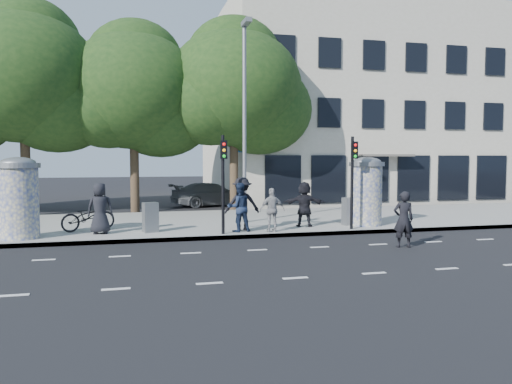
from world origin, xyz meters
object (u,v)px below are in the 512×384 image
object	(u,v)px
ped_d	(242,204)
ped_f	(304,204)
ped_e	(272,210)
cabinet_left	(150,217)
ad_column_right	(366,190)
cabinet_right	(350,211)
traffic_pole_near	(223,174)
traffic_pole_far	(353,173)
man_road	(403,219)
ped_c	(239,207)
bicycle	(88,217)
street_lamp	(245,107)
ad_column_left	(19,196)
ped_a	(100,208)
car_right	(211,194)

from	to	relation	value
ped_d	ped_f	distance (m)	2.52
ped_e	cabinet_left	distance (m)	4.32
ad_column_right	cabinet_right	xyz separation A→B (m)	(-0.59, 0.22, -0.85)
traffic_pole_near	traffic_pole_far	world-z (taller)	same
ad_column_right	man_road	world-z (taller)	ad_column_right
ped_c	bicycle	size ratio (longest dim) A/B	0.89
cabinet_left	cabinet_right	world-z (taller)	cabinet_right
traffic_pole_near	ad_column_right	bearing A→B (deg)	8.89
ped_f	man_road	bearing A→B (deg)	131.74
ad_column_right	ped_e	world-z (taller)	ad_column_right
cabinet_right	ped_d	bearing A→B (deg)	175.41
street_lamp	ped_e	xyz separation A→B (m)	(0.38, -2.72, -3.87)
traffic_pole_far	ped_f	size ratio (longest dim) A/B	1.98
ad_column_left	ped_c	world-z (taller)	ad_column_left
street_lamp	ped_a	xyz separation A→B (m)	(-5.52, -1.75, -3.76)
ad_column_left	street_lamp	bearing A→B (deg)	14.94
ad_column_right	ped_a	distance (m)	9.93
ad_column_right	traffic_pole_near	distance (m)	5.91
street_lamp	cabinet_right	bearing A→B (deg)	-24.27
street_lamp	man_road	world-z (taller)	street_lamp
ped_f	traffic_pole_near	bearing A→B (deg)	36.45
traffic_pole_near	street_lamp	size ratio (longest dim) A/B	0.42
ad_column_right	man_road	bearing A→B (deg)	-99.94
cabinet_right	street_lamp	bearing A→B (deg)	146.51
cabinet_left	cabinet_right	bearing A→B (deg)	-16.14
man_road	ad_column_left	bearing A→B (deg)	-5.70
ad_column_left	bicycle	distance (m)	2.53
ped_c	ped_f	distance (m)	2.78
ped_a	ped_f	bearing A→B (deg)	-176.76
ped_a	cabinet_left	world-z (taller)	ped_a
ad_column_right	car_right	distance (m)	11.44
traffic_pole_near	street_lamp	xyz separation A→B (m)	(1.40, 2.84, 2.56)
traffic_pole_far	cabinet_right	xyz separation A→B (m)	(0.41, 1.12, -1.55)
ped_d	cabinet_left	bearing A→B (deg)	0.51
traffic_pole_near	car_right	distance (m)	11.60
traffic_pole_far	ped_c	size ratio (longest dim) A/B	1.95
car_right	man_road	bearing A→B (deg)	179.25
ped_d	man_road	size ratio (longest dim) A/B	1.10
ad_column_left	cabinet_left	world-z (taller)	ad_column_left
ad_column_right	street_lamp	world-z (taller)	street_lamp
cabinet_right	cabinet_left	bearing A→B (deg)	171.23
traffic_pole_far	cabinet_left	bearing A→B (deg)	171.62
ad_column_left	ped_c	distance (m)	7.26
cabinet_right	car_right	bearing A→B (deg)	101.28
ad_column_left	car_right	distance (m)	13.37
traffic_pole_far	traffic_pole_near	bearing A→B (deg)	180.00
ped_e	cabinet_left	world-z (taller)	ped_e
ped_f	cabinet_left	distance (m)	5.76
ped_e	ped_d	bearing A→B (deg)	-33.03
ad_column_left	ped_e	bearing A→B (deg)	-3.98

